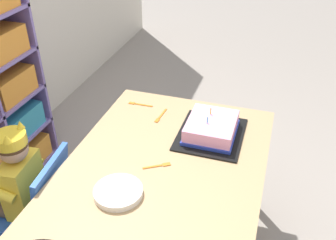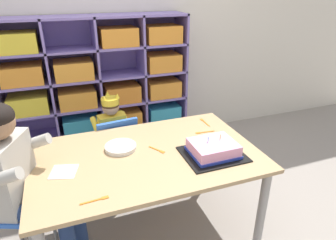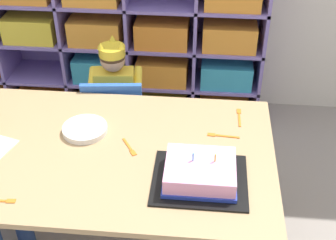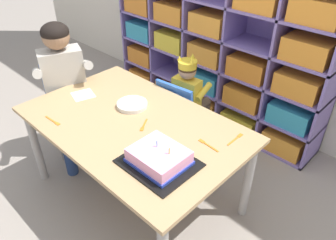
% 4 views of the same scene
% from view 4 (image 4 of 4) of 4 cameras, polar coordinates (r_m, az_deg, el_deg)
% --- Properties ---
extents(ground, '(16.00, 16.00, 0.00)m').
position_cam_4_polar(ground, '(2.43, -5.31, -12.65)').
color(ground, gray).
extents(storage_cubby_shelf, '(2.11, 0.34, 1.35)m').
position_cam_4_polar(storage_cubby_shelf, '(2.99, 7.68, 11.75)').
color(storage_cubby_shelf, '#7F6BB2').
rests_on(storage_cubby_shelf, ground).
extents(activity_table, '(1.39, 0.88, 0.63)m').
position_cam_4_polar(activity_table, '(2.06, -6.13, -2.02)').
color(activity_table, tan).
rests_on(activity_table, ground).
extents(classroom_chair_blue, '(0.37, 0.34, 0.67)m').
position_cam_4_polar(classroom_chair_blue, '(2.52, 2.27, 1.39)').
color(classroom_chair_blue, blue).
rests_on(classroom_chair_blue, ground).
extents(child_with_crown, '(0.31, 0.31, 0.83)m').
position_cam_4_polar(child_with_crown, '(2.54, 3.82, 4.80)').
color(child_with_crown, yellow).
rests_on(child_with_crown, ground).
extents(classroom_chair_adult_side, '(0.41, 0.41, 0.73)m').
position_cam_4_polar(classroom_chair_adult_side, '(2.70, -17.19, 3.64)').
color(classroom_chair_adult_side, blue).
rests_on(classroom_chair_adult_side, ground).
extents(adult_helper_seated, '(0.49, 0.47, 1.07)m').
position_cam_4_polar(adult_helper_seated, '(2.50, -17.58, 6.63)').
color(adult_helper_seated, '#B2ADA3').
rests_on(adult_helper_seated, ground).
extents(birthday_cake_on_tray, '(0.37, 0.32, 0.12)m').
position_cam_4_polar(birthday_cake_on_tray, '(1.68, -1.58, -6.65)').
color(birthday_cake_on_tray, black).
rests_on(birthday_cake_on_tray, activity_table).
extents(paper_plate_stack, '(0.20, 0.20, 0.03)m').
position_cam_4_polar(paper_plate_stack, '(2.16, -6.26, 2.70)').
color(paper_plate_stack, white).
rests_on(paper_plate_stack, activity_table).
extents(paper_napkin_square, '(0.18, 0.18, 0.00)m').
position_cam_4_polar(paper_napkin_square, '(2.35, -14.57, 4.25)').
color(paper_napkin_square, white).
rests_on(paper_napkin_square, activity_table).
extents(fork_beside_plate_stack, '(0.08, 0.12, 0.00)m').
position_cam_4_polar(fork_beside_plate_stack, '(1.97, -4.27, -0.99)').
color(fork_beside_plate_stack, orange).
rests_on(fork_beside_plate_stack, activity_table).
extents(fork_near_cake_tray, '(0.02, 0.14, 0.00)m').
position_cam_4_polar(fork_near_cake_tray, '(1.90, 11.74, -3.20)').
color(fork_near_cake_tray, orange).
rests_on(fork_near_cake_tray, activity_table).
extents(fork_near_child_seat, '(0.14, 0.03, 0.00)m').
position_cam_4_polar(fork_near_child_seat, '(1.83, 6.84, -4.28)').
color(fork_near_child_seat, orange).
rests_on(fork_near_child_seat, activity_table).
extents(fork_at_table_front_edge, '(0.14, 0.02, 0.00)m').
position_cam_4_polar(fork_at_table_front_edge, '(2.13, -19.35, -0.18)').
color(fork_at_table_front_edge, orange).
rests_on(fork_at_table_front_edge, activity_table).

